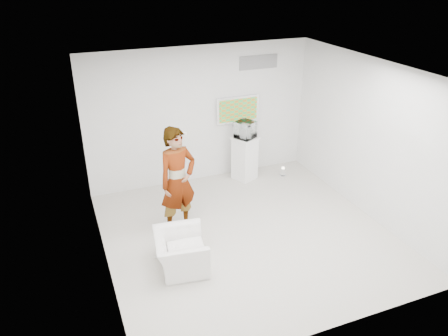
{
  "coord_description": "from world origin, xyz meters",
  "views": [
    {
      "loc": [
        -2.88,
        -6.07,
        4.55
      ],
      "look_at": [
        -0.21,
        0.6,
        1.12
      ],
      "focal_mm": 35.0,
      "sensor_mm": 36.0,
      "label": 1
    }
  ],
  "objects_px": {
    "tv": "(238,110)",
    "pedestal": "(245,158)",
    "floor_uplight": "(283,172)",
    "person": "(178,181)",
    "armchair": "(181,251)"
  },
  "relations": [
    {
      "from": "tv",
      "to": "person",
      "type": "relative_size",
      "value": 0.5
    },
    {
      "from": "floor_uplight",
      "to": "pedestal",
      "type": "bearing_deg",
      "value": 161.12
    },
    {
      "from": "tv",
      "to": "floor_uplight",
      "type": "relative_size",
      "value": 4.01
    },
    {
      "from": "pedestal",
      "to": "floor_uplight",
      "type": "height_order",
      "value": "pedestal"
    },
    {
      "from": "person",
      "to": "floor_uplight",
      "type": "xyz_separation_m",
      "value": [
        2.83,
        1.21,
        -0.89
      ]
    },
    {
      "from": "tv",
      "to": "pedestal",
      "type": "distance_m",
      "value": 1.11
    },
    {
      "from": "person",
      "to": "floor_uplight",
      "type": "relative_size",
      "value": 8.09
    },
    {
      "from": "armchair",
      "to": "floor_uplight",
      "type": "relative_size",
      "value": 3.72
    },
    {
      "from": "tv",
      "to": "pedestal",
      "type": "height_order",
      "value": "tv"
    },
    {
      "from": "person",
      "to": "floor_uplight",
      "type": "bearing_deg",
      "value": 5.2
    },
    {
      "from": "armchair",
      "to": "person",
      "type": "bearing_deg",
      "value": -7.09
    },
    {
      "from": "floor_uplight",
      "to": "person",
      "type": "bearing_deg",
      "value": -156.9
    },
    {
      "from": "pedestal",
      "to": "floor_uplight",
      "type": "distance_m",
      "value": 0.97
    },
    {
      "from": "tv",
      "to": "armchair",
      "type": "height_order",
      "value": "tv"
    },
    {
      "from": "armchair",
      "to": "floor_uplight",
      "type": "distance_m",
      "value": 3.87
    }
  ]
}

